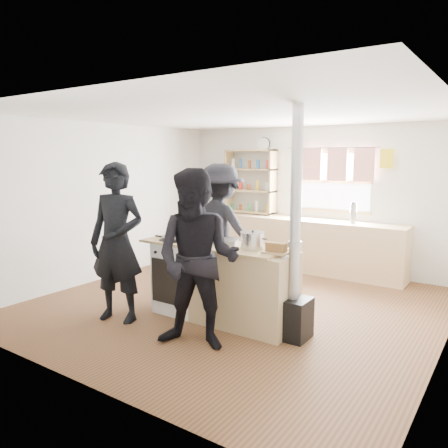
# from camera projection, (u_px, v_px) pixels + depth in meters

# --- Properties ---
(ground) EXTENTS (5.00, 5.00, 0.01)m
(ground) POSITION_uv_depth(u_px,v_px,m) (237.00, 305.00, 5.86)
(ground) COLOR brown
(ground) RESTS_ON ground
(back_counter) EXTENTS (3.40, 0.55, 0.90)m
(back_counter) POSITION_uv_depth(u_px,v_px,m) (305.00, 245.00, 7.61)
(back_counter) COLOR tan
(back_counter) RESTS_ON ground
(shelving_unit) EXTENTS (1.00, 0.28, 1.20)m
(shelving_unit) POSITION_uv_depth(u_px,v_px,m) (250.00, 181.00, 8.21)
(shelving_unit) COLOR tan
(shelving_unit) RESTS_ON back_counter
(thermos) EXTENTS (0.10, 0.10, 0.33)m
(thermos) POSITION_uv_depth(u_px,v_px,m) (353.00, 213.00, 7.06)
(thermos) COLOR silver
(thermos) RESTS_ON back_counter
(cooking_island) EXTENTS (1.97, 0.64, 0.93)m
(cooking_island) POSITION_uv_depth(u_px,v_px,m) (223.00, 283.00, 5.26)
(cooking_island) COLOR white
(cooking_island) RESTS_ON ground
(skillet_greens) EXTENTS (0.34, 0.34, 0.05)m
(skillet_greens) POSITION_uv_depth(u_px,v_px,m) (174.00, 238.00, 5.45)
(skillet_greens) COLOR black
(skillet_greens) RESTS_ON cooking_island
(roast_tray) EXTENTS (0.42, 0.39, 0.07)m
(roast_tray) POSITION_uv_depth(u_px,v_px,m) (223.00, 241.00, 5.20)
(roast_tray) COLOR silver
(roast_tray) RESTS_ON cooking_island
(stockpot_stove) EXTENTS (0.24, 0.24, 0.19)m
(stockpot_stove) POSITION_uv_depth(u_px,v_px,m) (203.00, 233.00, 5.54)
(stockpot_stove) COLOR #B1B1B3
(stockpot_stove) RESTS_ON cooking_island
(stockpot_counter) EXTENTS (0.29, 0.29, 0.22)m
(stockpot_counter) POSITION_uv_depth(u_px,v_px,m) (253.00, 240.00, 4.98)
(stockpot_counter) COLOR silver
(stockpot_counter) RESTS_ON cooking_island
(bread_board) EXTENTS (0.29, 0.22, 0.12)m
(bread_board) POSITION_uv_depth(u_px,v_px,m) (276.00, 249.00, 4.73)
(bread_board) COLOR tan
(bread_board) RESTS_ON cooking_island
(flue_heater) EXTENTS (0.35, 0.35, 2.50)m
(flue_heater) POSITION_uv_depth(u_px,v_px,m) (294.00, 279.00, 4.69)
(flue_heater) COLOR black
(flue_heater) RESTS_ON ground
(person_near_left) EXTENTS (0.79, 0.63, 1.91)m
(person_near_left) POSITION_uv_depth(u_px,v_px,m) (117.00, 243.00, 5.20)
(person_near_left) COLOR black
(person_near_left) RESTS_ON ground
(person_near_right) EXTENTS (1.07, 0.94, 1.86)m
(person_near_right) POSITION_uv_depth(u_px,v_px,m) (198.00, 260.00, 4.44)
(person_near_right) COLOR black
(person_near_right) RESTS_ON ground
(person_far) EXTENTS (1.22, 0.72, 1.88)m
(person_far) POSITION_uv_depth(u_px,v_px,m) (220.00, 229.00, 6.32)
(person_far) COLOR black
(person_far) RESTS_ON ground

